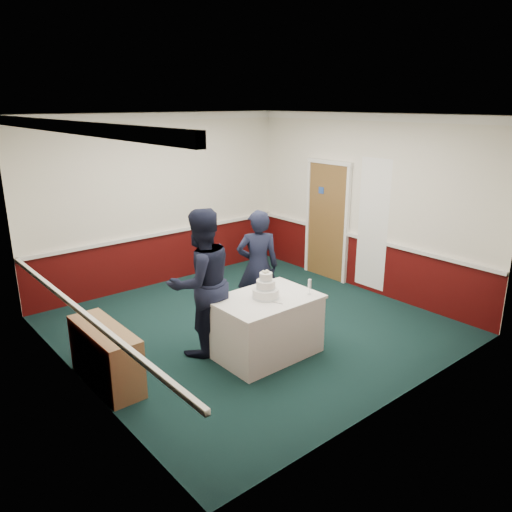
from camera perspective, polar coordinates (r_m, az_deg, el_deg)
ground at (r=7.43m, az=-0.53°, el=-7.96°), size 5.00×5.00×0.00m
room_shell at (r=7.35m, az=-3.15°, el=7.84°), size 5.00×5.00×3.00m
sideboard at (r=6.14m, az=-16.76°, el=-10.82°), size 0.41×1.20×0.70m
cake_table at (r=6.49m, az=1.10°, el=-7.94°), size 1.32×0.92×0.79m
wedding_cake at (r=6.30m, az=1.13°, el=-3.83°), size 0.35×0.35×0.36m
cake_knife at (r=6.18m, az=2.13°, el=-5.33°), size 0.10×0.21×0.00m
champagne_flute at (r=6.42m, az=6.15°, el=-3.24°), size 0.05×0.05×0.21m
person_man at (r=6.38m, az=-6.29°, el=-3.06°), size 0.96×0.76×1.92m
person_woman at (r=7.30m, az=0.20°, el=-1.23°), size 0.74×0.67×1.70m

